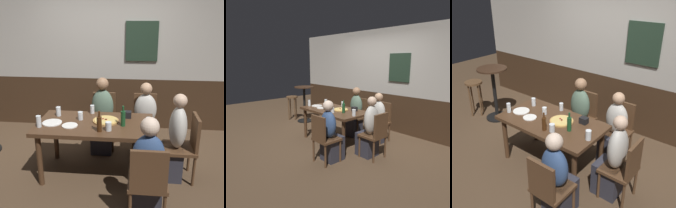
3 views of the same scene
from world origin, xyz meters
The scene contains 23 objects.
ground_plane centered at (0.00, 0.00, 0.00)m, with size 12.00×12.00×0.00m, color #4C3826.
wall_back centered at (0.00, 1.65, 1.30)m, with size 6.40×0.13×2.60m.
dining_table centered at (0.00, 0.00, 0.65)m, with size 1.50×0.82×0.74m.
chair_right_far centered at (0.66, 0.83, 0.50)m, with size 0.40×0.40×0.88m.
chair_right_near centered at (0.66, -0.83, 0.50)m, with size 0.40×0.40×0.88m.
chair_mid_far centered at (0.00, 0.83, 0.50)m, with size 0.40×0.40×0.88m.
chair_head_east centered at (1.17, 0.00, 0.50)m, with size 0.40×0.40×0.88m.
person_right_far centered at (0.66, 0.66, 0.46)m, with size 0.34×0.37×1.11m.
person_right_near centered at (0.66, -0.66, 0.47)m, with size 0.34×0.37×1.12m.
person_mid_far centered at (0.00, 0.67, 0.50)m, with size 0.34×0.37×1.17m.
person_head_east centered at (1.00, 0.00, 0.48)m, with size 0.37×0.34×1.16m.
pizza centered at (0.13, 0.07, 0.75)m, with size 0.34×0.34×0.03m.
pint_glass_amber centered at (0.68, -0.08, 0.80)m, with size 0.07×0.07×0.13m.
beer_glass_half centered at (-0.10, 0.34, 0.79)m, with size 0.06×0.06×0.12m.
pint_glass_stout centered at (-0.54, 0.20, 0.80)m, with size 0.07×0.07×0.13m.
tumbler_short centered at (-0.67, -0.20, 0.81)m, with size 0.06×0.06×0.15m.
beer_glass_tall centered at (-0.21, 0.09, 0.79)m, with size 0.07×0.07×0.11m.
pint_glass_pale centered at (0.20, -0.21, 0.79)m, with size 0.08×0.08×0.11m.
beer_bottle_green centered at (0.36, -0.06, 0.85)m, with size 0.06×0.06×0.26m.
beer_bottle_brown centered at (0.09, -0.25, 0.84)m, with size 0.06×0.06×0.26m.
plate_white_large centered at (-0.55, -0.06, 0.75)m, with size 0.25×0.25×0.01m, color white.
plate_white_small centered at (-0.30, -0.13, 0.75)m, with size 0.20×0.20×0.01m, color white.
condiment_caddy centered at (0.40, 0.22, 0.79)m, with size 0.11×0.09×0.09m, color black.
Camera 1 is at (0.53, -3.05, 2.05)m, focal length 41.63 mm.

